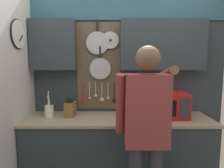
% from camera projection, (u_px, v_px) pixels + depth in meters
% --- Properties ---
extents(base_cabinet_counter, '(2.17, 0.61, 0.92)m').
position_uv_depth(base_cabinet_counter, '(118.00, 155.00, 2.41)').
color(base_cabinet_counter, '#2D383D').
rests_on(base_cabinet_counter, ground_plane).
extents(back_wall_unit, '(2.74, 0.20, 2.51)m').
position_uv_depth(back_wall_unit, '(120.00, 68.00, 2.55)').
color(back_wall_unit, '#2D383D').
rests_on(back_wall_unit, ground_plane).
extents(side_wall, '(0.07, 1.60, 2.51)m').
position_uv_depth(side_wall, '(4.00, 95.00, 1.91)').
color(side_wall, silver).
rests_on(side_wall, ground_plane).
extents(microwave, '(0.51, 0.40, 0.29)m').
position_uv_depth(microwave, '(164.00, 104.00, 2.38)').
color(microwave, red).
rests_on(microwave, base_cabinet_counter).
extents(knife_block, '(0.13, 0.16, 0.25)m').
position_uv_depth(knife_block, '(70.00, 109.00, 2.39)').
color(knife_block, brown).
rests_on(knife_block, base_cabinet_counter).
extents(utensil_crock, '(0.10, 0.10, 0.31)m').
position_uv_depth(utensil_crock, '(49.00, 110.00, 2.39)').
color(utensil_crock, white).
rests_on(utensil_crock, base_cabinet_counter).
extents(person, '(0.54, 0.67, 1.72)m').
position_uv_depth(person, '(146.00, 125.00, 1.77)').
color(person, '#383842').
rests_on(person, ground_plane).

